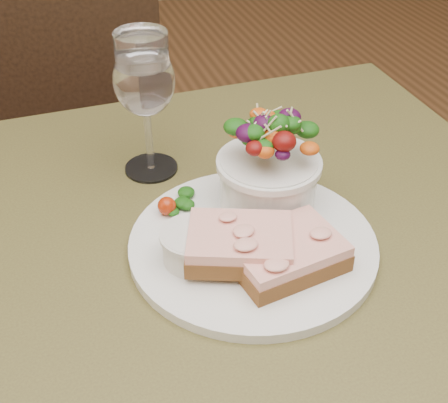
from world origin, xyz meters
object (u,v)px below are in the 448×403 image
object	(u,v)px
cafe_table	(236,317)
dinner_plate	(253,244)
sandwich_back	(240,244)
chair_far	(81,216)
sandwich_front	(286,253)
ramekin	(193,245)
wine_glass	(144,85)
salad_bowl	(269,161)

from	to	relation	value
cafe_table	dinner_plate	size ratio (longest dim) A/B	2.89
cafe_table	sandwich_back	bearing A→B (deg)	-103.00
cafe_table	chair_far	distance (m)	0.82
cafe_table	sandwich_front	world-z (taller)	sandwich_front
chair_far	sandwich_back	size ratio (longest dim) A/B	6.81
chair_far	sandwich_back	world-z (taller)	chair_far
dinner_plate	sandwich_back	distance (m)	0.05
sandwich_back	ramekin	xyz separation A→B (m)	(-0.05, 0.02, -0.00)
sandwich_front	chair_far	bearing A→B (deg)	92.96
dinner_plate	sandwich_back	size ratio (longest dim) A/B	2.09
chair_far	sandwich_front	world-z (taller)	chair_far
sandwich_front	wine_glass	distance (m)	0.27
dinner_plate	ramekin	world-z (taller)	ramekin
dinner_plate	sandwich_front	world-z (taller)	sandwich_front
cafe_table	sandwich_back	xyz separation A→B (m)	(-0.01, -0.02, 0.14)
dinner_plate	salad_bowl	size ratio (longest dim) A/B	2.18
sandwich_front	sandwich_back	xyz separation A→B (m)	(-0.04, 0.02, 0.01)
cafe_table	sandwich_back	distance (m)	0.14
salad_bowl	wine_glass	size ratio (longest dim) A/B	0.73
chair_far	sandwich_back	distance (m)	0.91
ramekin	wine_glass	bearing A→B (deg)	89.48
sandwich_front	dinner_plate	bearing A→B (deg)	101.94
cafe_table	chair_far	xyz separation A→B (m)	(-0.12, 0.73, -0.36)
cafe_table	dinner_plate	bearing A→B (deg)	10.24
sandwich_front	salad_bowl	world-z (taller)	salad_bowl
dinner_plate	cafe_table	bearing A→B (deg)	-169.76
salad_bowl	sandwich_front	bearing A→B (deg)	-102.50
salad_bowl	wine_glass	xyz separation A→B (m)	(-0.11, 0.13, 0.05)
dinner_plate	salad_bowl	distance (m)	0.10
cafe_table	salad_bowl	world-z (taller)	salad_bowl
chair_far	sandwich_back	xyz separation A→B (m)	(0.12, -0.76, 0.49)
sandwich_front	cafe_table	bearing A→B (deg)	122.66
cafe_table	sandwich_back	size ratio (longest dim) A/B	6.05
sandwich_back	ramekin	bearing A→B (deg)	179.50
sandwich_back	dinner_plate	bearing A→B (deg)	67.16
chair_far	salad_bowl	distance (m)	0.87
cafe_table	salad_bowl	size ratio (longest dim) A/B	6.30
ramekin	salad_bowl	xyz separation A→B (m)	(0.11, 0.07, 0.04)
cafe_table	salad_bowl	bearing A→B (deg)	45.76
sandwich_front	salad_bowl	distance (m)	0.12
cafe_table	wine_glass	distance (m)	0.30
cafe_table	salad_bowl	xyz separation A→B (m)	(0.06, 0.06, 0.17)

